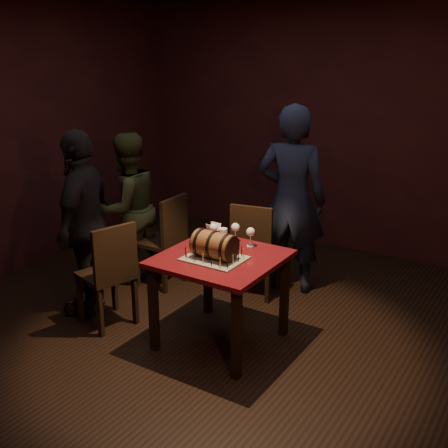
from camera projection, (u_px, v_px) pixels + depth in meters
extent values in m
plane|color=black|center=(213.00, 329.00, 4.80)|extent=(5.00, 5.00, 0.00)
cube|color=black|center=(334.00, 128.00, 6.36)|extent=(5.00, 0.04, 2.80)
cube|color=black|center=(5.00, 140.00, 5.64)|extent=(0.04, 5.00, 2.80)
cube|color=#4D0C12|center=(221.00, 259.00, 4.38)|extent=(0.90, 0.90, 0.04)
cube|color=black|center=(154.00, 309.00, 4.39)|extent=(0.06, 0.06, 0.71)
cube|color=black|center=(237.00, 335.00, 4.00)|extent=(0.06, 0.06, 0.71)
cube|color=black|center=(208.00, 276.00, 5.00)|extent=(0.06, 0.06, 0.71)
cube|color=black|center=(284.00, 296.00, 4.61)|extent=(0.06, 0.06, 0.71)
cube|color=gray|center=(215.00, 259.00, 4.31)|extent=(0.45, 0.35, 0.01)
cylinder|color=brown|center=(214.00, 245.00, 4.28)|extent=(0.31, 0.21, 0.21)
cylinder|color=black|center=(202.00, 242.00, 4.34)|extent=(0.02, 0.22, 0.22)
cylinder|color=black|center=(214.00, 245.00, 4.28)|extent=(0.02, 0.22, 0.22)
cylinder|color=black|center=(227.00, 248.00, 4.22)|extent=(0.02, 0.22, 0.22)
cylinder|color=black|center=(197.00, 241.00, 4.36)|extent=(0.01, 0.20, 0.20)
cylinder|color=black|center=(232.00, 249.00, 4.20)|extent=(0.01, 0.20, 0.20)
cylinder|color=black|center=(195.00, 241.00, 4.37)|extent=(0.04, 0.02, 0.02)
sphere|color=black|center=(193.00, 240.00, 4.38)|extent=(0.03, 0.03, 0.03)
cylinder|color=#E5D889|center=(187.00, 255.00, 4.26)|extent=(0.01, 0.01, 0.08)
cylinder|color=black|center=(187.00, 249.00, 4.25)|extent=(0.00, 0.00, 0.01)
cylinder|color=black|center=(195.00, 257.00, 4.23)|extent=(0.01, 0.01, 0.08)
cylinder|color=black|center=(195.00, 251.00, 4.21)|extent=(0.00, 0.00, 0.01)
cylinder|color=#E5D889|center=(203.00, 259.00, 4.19)|extent=(0.01, 0.01, 0.08)
cylinder|color=black|center=(203.00, 253.00, 4.17)|extent=(0.00, 0.00, 0.01)
cylinder|color=black|center=(212.00, 261.00, 4.15)|extent=(0.01, 0.01, 0.08)
cylinder|color=black|center=(211.00, 255.00, 4.13)|extent=(0.00, 0.00, 0.01)
cylinder|color=#E5D889|center=(220.00, 263.00, 4.11)|extent=(0.01, 0.01, 0.08)
cylinder|color=black|center=(220.00, 257.00, 4.10)|extent=(0.00, 0.00, 0.01)
cylinder|color=black|center=(228.00, 263.00, 4.11)|extent=(0.01, 0.01, 0.08)
cylinder|color=black|center=(228.00, 257.00, 4.09)|extent=(0.00, 0.00, 0.01)
cylinder|color=#E5D889|center=(233.00, 260.00, 4.17)|extent=(0.01, 0.01, 0.08)
cylinder|color=black|center=(233.00, 254.00, 4.15)|extent=(0.00, 0.00, 0.01)
cylinder|color=black|center=(238.00, 257.00, 4.23)|extent=(0.01, 0.01, 0.08)
cylinder|color=black|center=(238.00, 251.00, 4.21)|extent=(0.00, 0.00, 0.01)
cylinder|color=#E5D889|center=(243.00, 254.00, 4.29)|extent=(0.01, 0.01, 0.08)
cylinder|color=black|center=(244.00, 248.00, 4.27)|extent=(0.00, 0.00, 0.01)
cylinder|color=black|center=(242.00, 251.00, 4.34)|extent=(0.01, 0.01, 0.08)
cylinder|color=black|center=(242.00, 246.00, 4.32)|extent=(0.00, 0.00, 0.01)
cylinder|color=#E5D889|center=(233.00, 249.00, 4.37)|extent=(0.01, 0.01, 0.08)
cylinder|color=black|center=(233.00, 244.00, 4.36)|extent=(0.00, 0.00, 0.01)
cylinder|color=black|center=(225.00, 247.00, 4.41)|extent=(0.01, 0.01, 0.08)
cylinder|color=black|center=(225.00, 242.00, 4.40)|extent=(0.00, 0.00, 0.01)
cylinder|color=#E5D889|center=(217.00, 246.00, 4.45)|extent=(0.01, 0.01, 0.08)
cylinder|color=black|center=(217.00, 240.00, 4.44)|extent=(0.00, 0.00, 0.01)
cylinder|color=black|center=(209.00, 244.00, 4.49)|extent=(0.01, 0.01, 0.08)
cylinder|color=black|center=(209.00, 239.00, 4.48)|extent=(0.00, 0.00, 0.01)
cylinder|color=#E5D889|center=(202.00, 244.00, 4.50)|extent=(0.01, 0.01, 0.08)
cylinder|color=black|center=(202.00, 238.00, 4.48)|extent=(0.00, 0.00, 0.01)
cylinder|color=black|center=(197.00, 246.00, 4.43)|extent=(0.01, 0.01, 0.08)
cylinder|color=black|center=(197.00, 241.00, 4.42)|extent=(0.00, 0.00, 0.01)
cylinder|color=#E5D889|center=(191.00, 249.00, 4.37)|extent=(0.01, 0.01, 0.08)
cylinder|color=black|center=(191.00, 244.00, 4.36)|extent=(0.00, 0.00, 0.01)
cylinder|color=black|center=(186.00, 252.00, 4.31)|extent=(0.01, 0.01, 0.08)
cylinder|color=black|center=(186.00, 247.00, 4.30)|extent=(0.00, 0.00, 0.01)
cylinder|color=silver|center=(214.00, 241.00, 4.69)|extent=(0.06, 0.06, 0.01)
cylinder|color=silver|center=(214.00, 236.00, 4.68)|extent=(0.01, 0.01, 0.09)
sphere|color=silver|center=(214.00, 228.00, 4.65)|extent=(0.07, 0.07, 0.07)
sphere|color=#591114|center=(214.00, 228.00, 4.65)|extent=(0.05, 0.05, 0.05)
cylinder|color=silver|center=(235.00, 241.00, 4.70)|extent=(0.06, 0.06, 0.01)
cylinder|color=silver|center=(235.00, 236.00, 4.68)|extent=(0.01, 0.01, 0.09)
sphere|color=silver|center=(235.00, 227.00, 4.66)|extent=(0.07, 0.07, 0.07)
cylinder|color=silver|center=(250.00, 246.00, 4.59)|extent=(0.06, 0.06, 0.01)
cylinder|color=silver|center=(250.00, 240.00, 4.57)|extent=(0.01, 0.01, 0.09)
sphere|color=silver|center=(251.00, 232.00, 4.55)|extent=(0.07, 0.07, 0.07)
sphere|color=#BF594C|center=(251.00, 233.00, 4.55)|extent=(0.05, 0.05, 0.05)
cylinder|color=silver|center=(223.00, 237.00, 4.57)|extent=(0.07, 0.07, 0.15)
cylinder|color=#9E5414|center=(223.00, 239.00, 4.58)|extent=(0.06, 0.06, 0.11)
cylinder|color=white|center=(223.00, 232.00, 4.56)|extent=(0.06, 0.06, 0.02)
cube|color=black|center=(257.00, 250.00, 5.36)|extent=(0.47, 0.47, 0.04)
cube|color=black|center=(278.00, 268.00, 5.52)|extent=(0.04, 0.04, 0.43)
cube|color=black|center=(246.00, 264.00, 5.64)|extent=(0.04, 0.04, 0.43)
cube|color=black|center=(268.00, 282.00, 5.22)|extent=(0.04, 0.04, 0.43)
cube|color=black|center=(234.00, 276.00, 5.34)|extent=(0.04, 0.04, 0.43)
cube|color=black|center=(251.00, 230.00, 5.12)|extent=(0.40, 0.11, 0.46)
cube|color=black|center=(160.00, 242.00, 5.56)|extent=(0.41, 0.41, 0.04)
cube|color=black|center=(158.00, 255.00, 5.86)|extent=(0.04, 0.04, 0.43)
cube|color=black|center=(137.00, 266.00, 5.58)|extent=(0.04, 0.04, 0.43)
cube|color=black|center=(184.00, 261.00, 5.69)|extent=(0.04, 0.04, 0.43)
cube|color=black|center=(164.00, 273.00, 5.42)|extent=(0.04, 0.04, 0.43)
cube|color=black|center=(174.00, 221.00, 5.40)|extent=(0.05, 0.40, 0.46)
cube|color=black|center=(106.00, 275.00, 4.78)|extent=(0.49, 0.49, 0.04)
cube|color=black|center=(114.00, 288.00, 5.08)|extent=(0.04, 0.04, 0.43)
cube|color=black|center=(80.00, 299.00, 4.87)|extent=(0.04, 0.04, 0.43)
cube|color=black|center=(135.00, 301.00, 4.84)|extent=(0.04, 0.04, 0.43)
cube|color=black|center=(100.00, 313.00, 4.62)|extent=(0.04, 0.04, 0.43)
cube|color=black|center=(115.00, 253.00, 4.57)|extent=(0.15, 0.40, 0.46)
imported|color=#191E32|center=(291.00, 200.00, 5.33)|extent=(0.74, 0.57, 1.82)
imported|color=#363A1D|center=(127.00, 209.00, 5.59)|extent=(0.74, 0.86, 1.51)
imported|color=black|center=(85.00, 223.00, 4.92)|extent=(0.76, 1.05, 1.65)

